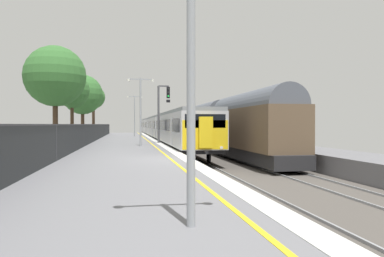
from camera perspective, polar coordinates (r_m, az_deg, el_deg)
The scene contains 12 objects.
ground at distance 17.87m, azimuth 6.31°, elevation -6.54°, with size 17.40×110.00×1.21m.
commuter_train_at_platform at distance 50.38m, azimuth -4.98°, elevation 0.25°, with size 2.83×59.51×3.81m.
freight_train_adjacent_track at distance 39.68m, azimuth 2.25°, elevation 0.67°, with size 2.60×42.60×4.81m.
signal_gantry at distance 32.18m, azimuth -4.74°, elevation 3.34°, with size 1.10×0.24×5.02m.
platform_lamp_near at distance 5.99m, azimuth -0.16°, elevation 13.51°, with size 2.00×0.20×4.95m.
platform_lamp_mid at distance 27.92m, azimuth -7.99°, elevation 3.58°, with size 2.00×0.20×5.12m.
platform_lamp_far at distance 50.01m, azimuth -8.90°, elevation 2.50°, with size 2.00×0.20×5.47m.
platform_back_fence at distance 17.30m, azimuth -20.36°, elevation -1.93°, with size 0.07×99.00×1.64m.
background_tree_left at distance 55.34m, azimuth -15.09°, elevation 4.60°, with size 3.34×3.34×7.24m.
background_tree_centre at distance 30.95m, azimuth -20.53°, elevation 7.40°, with size 4.78×4.78×7.80m.
background_tree_right at distance 36.07m, azimuth -18.12°, elevation 5.41°, with size 3.20×3.20×6.39m.
background_tree_back at distance 45.67m, azimuth -16.59°, elevation 4.95°, with size 4.74×4.74×7.54m.
Camera 1 is at (-2.35, -17.01, 1.63)m, focal length 34.34 mm.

